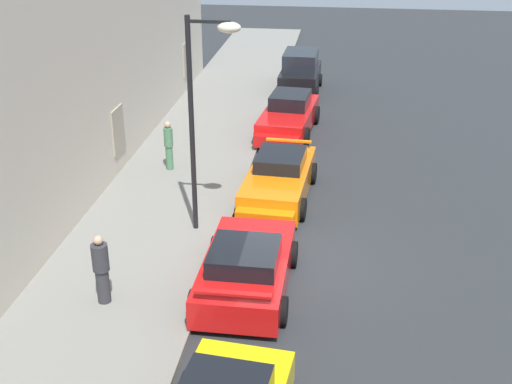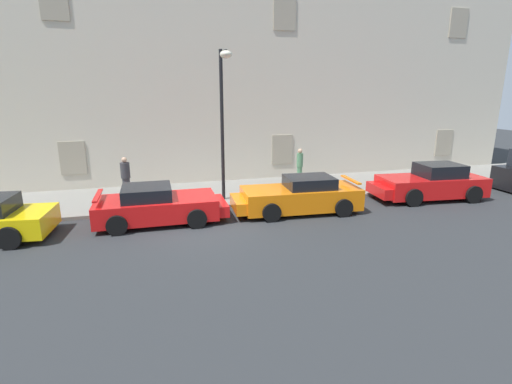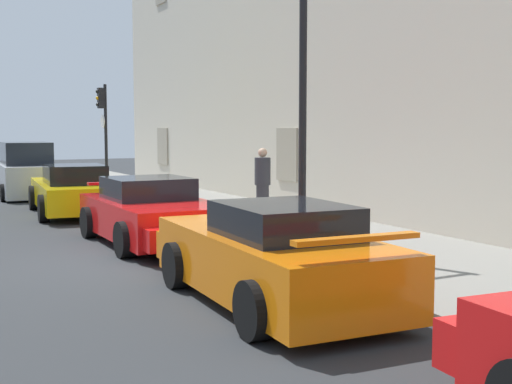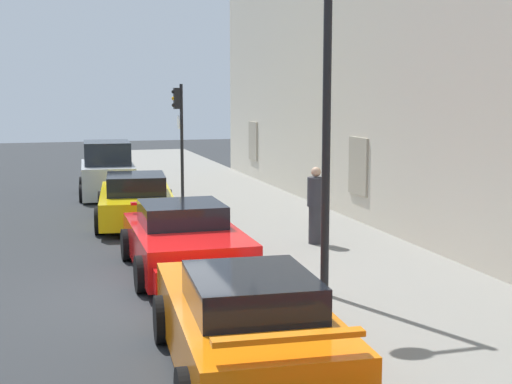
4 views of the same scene
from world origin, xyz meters
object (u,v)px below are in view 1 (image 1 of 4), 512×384
object	(u,v)px
street_lamp	(206,89)
pedestrian_strolling	(169,145)
hatchback_distant	(300,74)
sportscar_yellow_flank	(248,265)
sportscar_white_middle	(278,182)
sportscar_tail_end	(288,118)
pedestrian_admiring	(101,269)

from	to	relation	value
street_lamp	pedestrian_strolling	bearing A→B (deg)	28.28
hatchback_distant	pedestrian_strolling	bearing A→B (deg)	160.73
sportscar_yellow_flank	street_lamp	bearing A→B (deg)	29.13
sportscar_white_middle	pedestrian_strolling	xyz separation A→B (m)	(1.67, 3.87, 0.42)
sportscar_white_middle	hatchback_distant	xyz separation A→B (m)	(12.16, 0.21, 0.23)
hatchback_distant	pedestrian_strolling	world-z (taller)	hatchback_distant
hatchback_distant	pedestrian_strolling	size ratio (longest dim) A/B	2.19
hatchback_distant	street_lamp	distance (m)	15.05
sportscar_tail_end	street_lamp	size ratio (longest dim) A/B	0.83
sportscar_yellow_flank	sportscar_white_middle	distance (m)	5.03
sportscar_yellow_flank	pedestrian_strolling	world-z (taller)	pedestrian_strolling
sportscar_tail_end	pedestrian_strolling	distance (m)	5.76
sportscar_tail_end	pedestrian_admiring	world-z (taller)	pedestrian_admiring
sportscar_tail_end	pedestrian_strolling	size ratio (longest dim) A/B	2.88
sportscar_tail_end	pedestrian_admiring	xyz separation A→B (m)	(-12.47, 3.16, 0.36)
sportscar_yellow_flank	pedestrian_strolling	size ratio (longest dim) A/B	2.65
sportscar_yellow_flank	pedestrian_strolling	xyz separation A→B (m)	(6.70, 3.65, 0.44)
sportscar_yellow_flank	sportscar_tail_end	xyz separation A→B (m)	(11.16, 0.03, 0.07)
sportscar_yellow_flank	sportscar_white_middle	world-z (taller)	sportscar_white_middle
pedestrian_admiring	pedestrian_strolling	world-z (taller)	pedestrian_admiring
hatchback_distant	pedestrian_admiring	size ratio (longest dim) A/B	2.17
sportscar_white_middle	hatchback_distant	bearing A→B (deg)	0.97
sportscar_white_middle	sportscar_yellow_flank	bearing A→B (deg)	177.50
sportscar_white_middle	pedestrian_admiring	bearing A→B (deg)	151.74
pedestrian_strolling	pedestrian_admiring	bearing A→B (deg)	-176.67
sportscar_yellow_flank	sportscar_tail_end	world-z (taller)	sportscar_tail_end
hatchback_distant	street_lamp	size ratio (longest dim) A/B	0.63
sportscar_yellow_flank	pedestrian_strolling	distance (m)	7.64
street_lamp	pedestrian_admiring	bearing A→B (deg)	156.01
sportscar_tail_end	pedestrian_strolling	world-z (taller)	pedestrian_strolling
sportscar_yellow_flank	sportscar_white_middle	size ratio (longest dim) A/B	0.92
street_lamp	pedestrian_strolling	xyz separation A→B (m)	(4.10, 2.21, -3.18)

